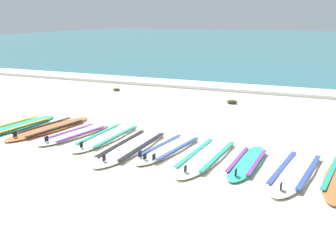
% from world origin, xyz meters
% --- Properties ---
extents(ground_plane, '(80.00, 80.00, 0.00)m').
position_xyz_m(ground_plane, '(0.00, 0.00, 0.00)').
color(ground_plane, beige).
extents(sea, '(80.00, 60.00, 0.10)m').
position_xyz_m(sea, '(0.00, 36.23, 0.05)').
color(sea, teal).
rests_on(sea, ground).
extents(wave_foam_strip, '(80.00, 1.21, 0.11)m').
position_xyz_m(wave_foam_strip, '(0.00, 6.84, 0.06)').
color(wave_foam_strip, white).
rests_on(wave_foam_strip, ground).
extents(surfboard_0, '(0.82, 2.36, 0.18)m').
position_xyz_m(surfboard_0, '(-4.00, -0.09, 0.04)').
color(surfboard_0, '#2DB793').
rests_on(surfboard_0, ground).
extents(surfboard_1, '(0.96, 2.42, 0.18)m').
position_xyz_m(surfboard_1, '(-3.18, 0.10, 0.04)').
color(surfboard_1, orange).
rests_on(surfboard_1, ground).
extents(surfboard_2, '(0.86, 2.04, 0.18)m').
position_xyz_m(surfboard_2, '(-2.37, -0.04, 0.04)').
color(surfboard_2, white).
rests_on(surfboard_2, ground).
extents(surfboard_3, '(0.63, 2.34, 0.18)m').
position_xyz_m(surfboard_3, '(-1.64, 0.08, 0.04)').
color(surfboard_3, white).
rests_on(surfboard_3, ground).
extents(surfboard_4, '(0.67, 2.59, 0.18)m').
position_xyz_m(surfboard_4, '(-0.86, -0.29, 0.04)').
color(surfboard_4, white).
rests_on(surfboard_4, ground).
extents(surfboard_5, '(0.83, 2.20, 0.18)m').
position_xyz_m(surfboard_5, '(-0.14, -0.12, 0.04)').
color(surfboard_5, silver).
rests_on(surfboard_5, ground).
extents(surfboard_6, '(0.75, 2.51, 0.18)m').
position_xyz_m(surfboard_6, '(0.65, -0.24, 0.04)').
color(surfboard_6, white).
rests_on(surfboard_6, ground).
extents(surfboard_7, '(0.54, 1.92, 0.18)m').
position_xyz_m(surfboard_7, '(1.40, -0.30, 0.04)').
color(surfboard_7, '#2DB793').
rests_on(surfboard_7, ground).
extents(surfboard_8, '(0.88, 2.42, 0.18)m').
position_xyz_m(surfboard_8, '(2.22, -0.38, 0.04)').
color(surfboard_8, white).
rests_on(surfboard_8, ground).
extents(seaweed_clump_near_shoreline, '(0.31, 0.25, 0.11)m').
position_xyz_m(seaweed_clump_near_shoreline, '(-0.05, 4.44, 0.05)').
color(seaweed_clump_near_shoreline, '#2D381E').
rests_on(seaweed_clump_near_shoreline, ground).
extents(seaweed_clump_mid_sand, '(0.25, 0.20, 0.09)m').
position_xyz_m(seaweed_clump_mid_sand, '(-4.25, 4.93, 0.04)').
color(seaweed_clump_mid_sand, '#384723').
rests_on(seaweed_clump_mid_sand, ground).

